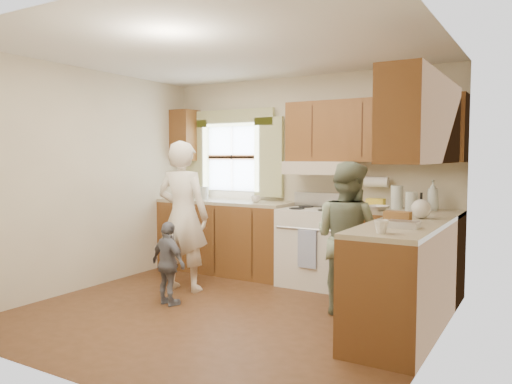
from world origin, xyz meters
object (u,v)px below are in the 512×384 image
Objects in this scene: stove at (316,245)px; woman_left at (183,216)px; child at (169,263)px; woman_right at (347,238)px.

woman_left is at bearing -140.53° from stove.
woman_left is 1.97× the size of child.
woman_right is (0.70, -0.84, 0.26)m from stove.
stove is 0.73× the size of woman_right.
woman_left is at bearing 20.28° from woman_right.
woman_right is at bearing -50.35° from stove.
stove is 1.58m from woman_left.
woman_left is at bearing -52.46° from child.
child is (-1.65, -0.66, -0.30)m from woman_right.
child is (-0.95, -1.51, -0.04)m from stove.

